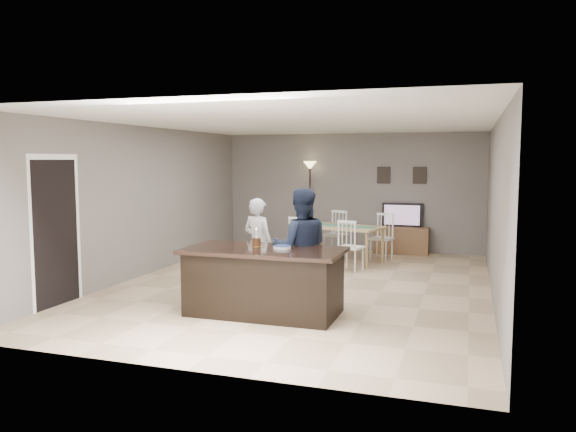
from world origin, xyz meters
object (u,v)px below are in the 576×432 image
(television, at_px, (402,215))
(tv_console, at_px, (401,240))
(kitchen_island, at_px, (264,281))
(plate_stack, at_px, (282,247))
(woman, at_px, (258,244))
(dining_table, at_px, (343,232))
(floor_lamp, at_px, (310,181))
(birthday_cake, at_px, (256,242))
(man, at_px, (301,247))

(television, bearing_deg, tv_console, 90.00)
(kitchen_island, relative_size, plate_stack, 8.69)
(woman, bearing_deg, kitchen_island, 131.38)
(dining_table, height_order, floor_lamp, floor_lamp)
(tv_console, bearing_deg, birthday_cake, -104.28)
(plate_stack, relative_size, dining_table, 0.12)
(kitchen_island, bearing_deg, birthday_cake, 135.90)
(television, relative_size, woman, 0.62)
(kitchen_island, distance_m, dining_table, 4.12)
(tv_console, bearing_deg, dining_table, -124.95)
(tv_console, relative_size, birthday_cake, 4.74)
(woman, height_order, dining_table, woman)
(kitchen_island, distance_m, tv_console, 5.70)
(man, height_order, floor_lamp, floor_lamp)
(kitchen_island, bearing_deg, man, 57.04)
(plate_stack, height_order, floor_lamp, floor_lamp)
(kitchen_island, distance_m, birthday_cake, 0.56)
(television, bearing_deg, man, 80.59)
(television, distance_m, man, 5.16)
(birthday_cake, bearing_deg, television, 75.89)
(television, relative_size, dining_table, 0.43)
(plate_stack, relative_size, floor_lamp, 0.12)
(man, xyz_separation_m, dining_table, (-0.18, 3.56, -0.23))
(woman, relative_size, floor_lamp, 0.72)
(man, bearing_deg, plate_stack, 55.36)
(floor_lamp, bearing_deg, tv_console, -0.54)
(kitchen_island, relative_size, man, 1.27)
(floor_lamp, bearing_deg, man, -75.58)
(tv_console, distance_m, woman, 4.61)
(television, xyz_separation_m, dining_table, (-1.02, -1.53, -0.24))
(birthday_cake, distance_m, plate_stack, 0.42)
(woman, xyz_separation_m, plate_stack, (0.84, -1.27, 0.18))
(television, distance_m, plate_stack, 5.64)
(dining_table, bearing_deg, man, -71.74)
(television, relative_size, birthday_cake, 3.61)
(birthday_cake, height_order, floor_lamp, floor_lamp)
(birthday_cake, relative_size, dining_table, 0.12)
(birthday_cake, bearing_deg, dining_table, 84.87)
(man, height_order, dining_table, man)
(plate_stack, xyz_separation_m, floor_lamp, (-1.17, 5.51, 0.68))
(tv_console, relative_size, man, 0.71)
(woman, bearing_deg, man, 157.48)
(tv_console, xyz_separation_m, plate_stack, (-0.97, -5.49, 0.62))
(man, xyz_separation_m, birthday_cake, (-0.53, -0.38, 0.11))
(man, bearing_deg, floor_lamp, -95.14)
(man, xyz_separation_m, floor_lamp, (-1.30, 5.04, 0.75))
(kitchen_island, height_order, birthday_cake, birthday_cake)
(tv_console, height_order, dining_table, dining_table)
(tv_console, bearing_deg, man, -99.54)
(kitchen_island, relative_size, tv_console, 1.79)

